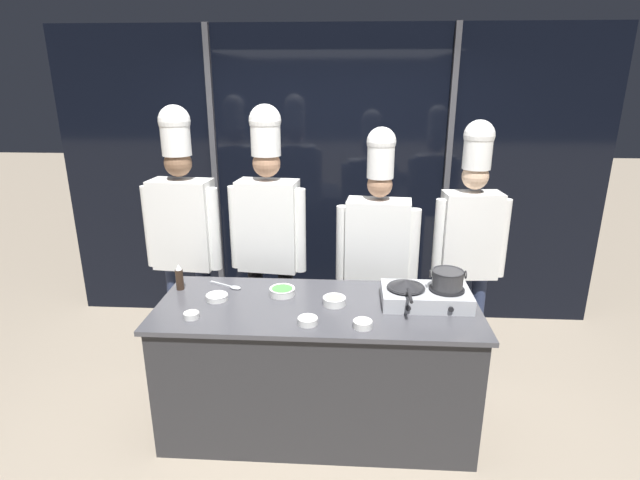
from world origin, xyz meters
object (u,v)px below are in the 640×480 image
object	(u,v)px
prep_bowl_scallions	(282,291)
serving_spoon_slotted	(231,287)
portable_stove	(426,296)
frying_pan	(406,284)
chef_line	(378,242)
stock_pot	(448,279)
prep_bowl_noodles	(191,315)
prep_bowl_shrimp	(363,323)
chef_sous	(268,223)
chef_pastry	(470,232)
prep_bowl_chicken	(308,320)
prep_bowl_onion	(217,297)
squeeze_bottle_soy	(179,277)
chef_head	(183,223)
prep_bowl_ginger	(334,300)

from	to	relation	value
prep_bowl_scallions	serving_spoon_slotted	size ratio (longest dim) A/B	0.69
portable_stove	frying_pan	size ratio (longest dim) A/B	1.33
frying_pan	chef_line	xyz separation A→B (m)	(-0.15, 0.67, 0.05)
stock_pot	serving_spoon_slotted	bearing A→B (deg)	172.99
prep_bowl_noodles	serving_spoon_slotted	bearing A→B (deg)	73.62
prep_bowl_shrimp	chef_sous	bearing A→B (deg)	125.07
chef_sous	frying_pan	bearing A→B (deg)	152.55
chef_pastry	chef_sous	bearing A→B (deg)	-2.09
stock_pot	serving_spoon_slotted	world-z (taller)	stock_pot
stock_pot	prep_bowl_chicken	xyz separation A→B (m)	(-0.85, -0.32, -0.15)
prep_bowl_chicken	prep_bowl_shrimp	size ratio (longest dim) A/B	1.06
portable_stove	frying_pan	world-z (taller)	frying_pan
frying_pan	prep_bowl_onion	size ratio (longest dim) A/B	2.94
prep_bowl_scallions	squeeze_bottle_soy	bearing A→B (deg)	176.12
chef_line	prep_bowl_chicken	bearing A→B (deg)	71.47
prep_bowl_noodles	serving_spoon_slotted	size ratio (longest dim) A/B	0.38
portable_stove	serving_spoon_slotted	size ratio (longest dim) A/B	2.23
prep_bowl_scallions	chef_pastry	bearing A→B (deg)	25.21
portable_stove	prep_bowl_scallions	world-z (taller)	portable_stove
portable_stove	chef_sous	distance (m)	1.31
prep_bowl_chicken	chef_head	size ratio (longest dim) A/B	0.06
serving_spoon_slotted	chef_sous	bearing A→B (deg)	68.43
serving_spoon_slotted	chef_line	distance (m)	1.14
portable_stove	prep_bowl_onion	size ratio (longest dim) A/B	3.90
prep_bowl_scallions	prep_bowl_onion	bearing A→B (deg)	-166.22
portable_stove	squeeze_bottle_soy	distance (m)	1.63
prep_bowl_onion	serving_spoon_slotted	distance (m)	0.20
prep_bowl_scallions	prep_bowl_ginger	size ratio (longest dim) A/B	1.16
frying_pan	chef_head	distance (m)	1.77
prep_bowl_noodles	prep_bowl_onion	bearing A→B (deg)	71.70
prep_bowl_shrimp	serving_spoon_slotted	bearing A→B (deg)	149.84
frying_pan	prep_bowl_shrimp	xyz separation A→B (m)	(-0.28, -0.34, -0.11)
prep_bowl_noodles	chef_line	xyz separation A→B (m)	(1.15, 0.95, 0.17)
stock_pot	prep_bowl_chicken	distance (m)	0.92
squeeze_bottle_soy	chef_pastry	world-z (taller)	chef_pastry
prep_bowl_chicken	chef_head	bearing A→B (deg)	136.66
chef_sous	prep_bowl_shrimp	bearing A→B (deg)	131.62
frying_pan	chef_head	xyz separation A→B (m)	(-1.63, 0.66, 0.18)
serving_spoon_slotted	chef_sous	xyz separation A→B (m)	(0.19, 0.48, 0.32)
prep_bowl_ginger	chef_sous	bearing A→B (deg)	126.86
chef_line	chef_pastry	world-z (taller)	chef_pastry
prep_bowl_chicken	prep_bowl_noodles	xyz separation A→B (m)	(-0.70, 0.03, -0.00)
prep_bowl_onion	chef_pastry	size ratio (longest dim) A/B	0.07
frying_pan	prep_bowl_scallions	bearing A→B (deg)	174.06
chef_sous	prep_bowl_onion	bearing A→B (deg)	77.18
prep_bowl_chicken	stock_pot	bearing A→B (deg)	20.40
prep_bowl_shrimp	chef_head	world-z (taller)	chef_head
portable_stove	stock_pot	world-z (taller)	stock_pot
chef_sous	chef_pastry	bearing A→B (deg)	-171.31
prep_bowl_chicken	chef_pastry	distance (m)	1.55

